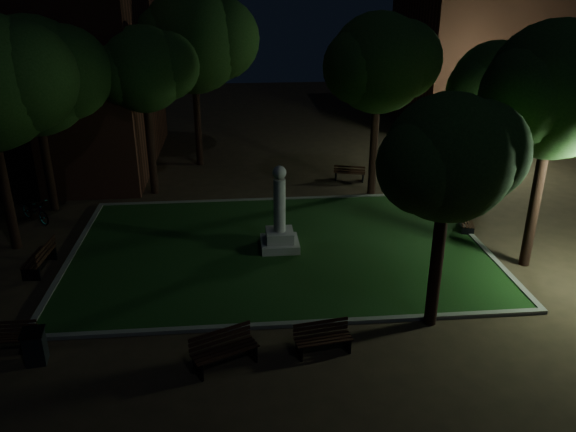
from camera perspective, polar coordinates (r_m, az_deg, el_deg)
name	(u,v)px	position (r m, az deg, el deg)	size (l,w,h in m)	color
ground	(284,275)	(19.32, -0.36, -6.01)	(80.00, 80.00, 0.00)	#3F2E1F
lawn	(280,248)	(21.08, -0.84, -3.32)	(15.00, 10.00, 0.08)	#1C3E15
lawn_kerb	(280,248)	(21.07, -0.84, -3.27)	(15.40, 10.40, 0.12)	slate
monument	(280,226)	(20.69, -0.85, -1.03)	(1.40, 1.40, 3.20)	#AFA8A1
building_far	(530,36)	(41.84, 23.39, 16.41)	(16.00, 10.00, 12.00)	#54281C
tree_north_wl	(145,70)	(26.12, -14.31, 14.21)	(4.62, 3.77, 7.64)	black
tree_north_er	(381,63)	(25.53, 9.43, 15.05)	(5.34, 4.36, 8.21)	black
tree_ne	(498,87)	(27.13, 20.52, 12.21)	(4.88, 3.99, 7.00)	black
tree_east	(558,91)	(19.92, 25.78, 11.40)	(5.36, 4.37, 8.32)	black
tree_se	(451,159)	(15.27, 16.27, 5.62)	(4.20, 3.43, 6.76)	black
tree_nw	(35,76)	(25.43, -24.32, 12.79)	(5.92, 4.84, 8.19)	black
tree_far_north	(195,42)	(30.12, -9.43, 17.08)	(6.43, 5.25, 9.13)	black
lamppost_nw	(41,129)	(28.83, -23.83, 8.09)	(1.18, 0.28, 4.19)	black
lamppost_ne	(495,113)	(31.42, 20.25, 9.76)	(1.18, 0.28, 4.26)	black
bench_near_left	(224,350)	(15.05, -6.53, -13.38)	(1.82, 1.26, 0.95)	black
bench_near_right	(323,339)	(15.49, 3.55, -12.33)	(1.61, 0.78, 0.85)	black
bench_west_near	(10,337)	(17.30, -26.40, -10.99)	(1.41, 0.51, 0.77)	black
bench_left_side	(41,258)	(21.25, -23.83, -3.94)	(0.74, 1.79, 0.96)	black
bench_right_side	(465,222)	(23.69, 17.52, -0.54)	(0.82, 1.48, 0.77)	black
bench_far_side	(349,173)	(28.44, 6.27, 4.34)	(1.65, 0.96, 0.85)	black
trash_bin	(35,346)	(16.40, -24.32, -11.99)	(0.63, 0.63, 0.97)	black
bicycle	(35,210)	(25.61, -24.31, 0.53)	(0.66, 1.90, 1.00)	black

